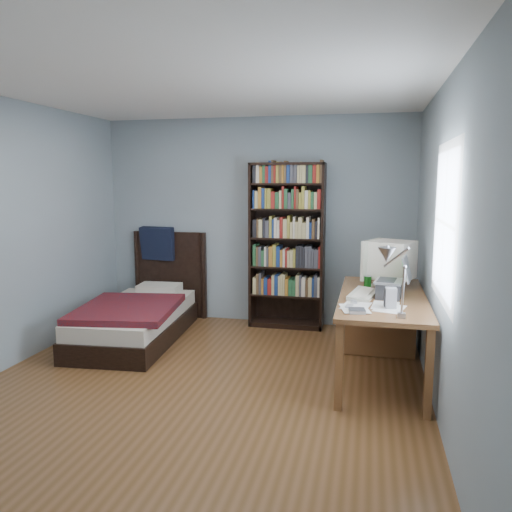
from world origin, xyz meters
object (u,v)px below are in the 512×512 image
at_px(desk, 380,315).
at_px(speaker, 391,298).
at_px(laptop, 391,286).
at_px(bed, 139,314).
at_px(keyboard, 363,294).
at_px(bookshelf, 287,246).
at_px(desk_lamp, 390,262).
at_px(soda_can, 368,283).
at_px(crt_monitor, 389,261).

height_order(desk, speaker, speaker).
xyz_separation_m(laptop, bed, (-2.69, 0.58, -0.57)).
distance_m(keyboard, bookshelf, 1.66).
bearing_deg(desk_lamp, desk, 90.23).
bearing_deg(bookshelf, keyboard, -56.17).
bearing_deg(desk, keyboard, -107.69).
bearing_deg(soda_can, bed, 173.95).
bearing_deg(speaker, desk, 88.89).
height_order(crt_monitor, soda_can, crt_monitor).
relative_size(soda_can, bed, 0.06).
bearing_deg(soda_can, desk_lamp, -83.90).
bearing_deg(desk_lamp, laptop, 86.59).
bearing_deg(crt_monitor, laptop, -89.39).
bearing_deg(desk, crt_monitor, -51.18).
xyz_separation_m(keyboard, soda_can, (0.03, 0.31, 0.04)).
relative_size(desk, bookshelf, 0.88).
bearing_deg(laptop, speaker, -92.29).
distance_m(keyboard, soda_can, 0.31).
bearing_deg(keyboard, soda_can, 94.35).
xyz_separation_m(desk, bed, (-2.62, 0.04, -0.16)).
xyz_separation_m(crt_monitor, speaker, (-0.01, -0.86, -0.17)).
bearing_deg(crt_monitor, keyboard, -116.84).
xyz_separation_m(crt_monitor, bookshelf, (-1.15, 0.91, -0.01)).
bearing_deg(laptop, bookshelf, 129.89).
height_order(desk, desk_lamp, desk_lamp).
distance_m(laptop, desk_lamp, 1.07).
relative_size(laptop, speaker, 2.18).
height_order(desk, soda_can, soda_can).
xyz_separation_m(desk, speaker, (0.05, -0.93, 0.39)).
distance_m(desk, crt_monitor, 0.58).
bearing_deg(desk, speaker, -86.89).
bearing_deg(laptop, soda_can, 122.12).
xyz_separation_m(keyboard, bookshelf, (-0.91, 1.36, 0.23)).
relative_size(crt_monitor, keyboard, 1.09).
bearing_deg(speaker, desk_lamp, -98.33).
height_order(desk, bookshelf, bookshelf).
bearing_deg(desk_lamp, soda_can, 96.10).
xyz_separation_m(desk_lamp, bookshelf, (-1.09, 2.38, -0.22)).
distance_m(crt_monitor, speaker, 0.87).
distance_m(laptop, soda_can, 0.38).
height_order(desk, keyboard, keyboard).
relative_size(desk, crt_monitor, 3.22).
height_order(keyboard, bookshelf, bookshelf).
xyz_separation_m(desk, laptop, (0.07, -0.54, 0.42)).
height_order(speaker, soda_can, speaker).
bearing_deg(desk_lamp, crt_monitor, 87.87).
relative_size(speaker, soda_can, 1.39).
relative_size(crt_monitor, speaker, 3.12).
bearing_deg(laptop, bed, 167.73).
relative_size(desk_lamp, keyboard, 1.20).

